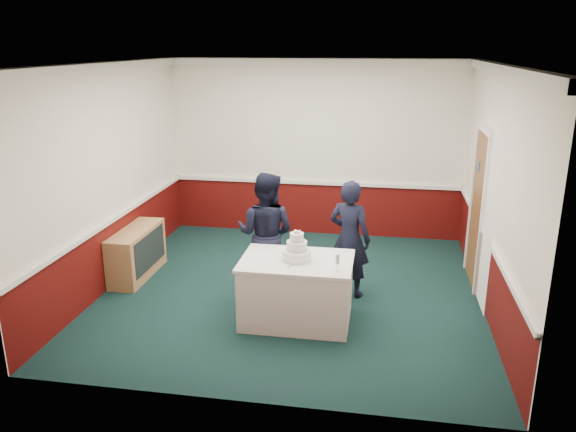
% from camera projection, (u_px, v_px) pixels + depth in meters
% --- Properties ---
extents(ground, '(5.00, 5.00, 0.00)m').
position_uv_depth(ground, '(291.00, 291.00, 7.64)').
color(ground, '#13302D').
rests_on(ground, ground).
extents(room_shell, '(5.00, 5.00, 3.00)m').
position_uv_depth(room_shell, '(305.00, 140.00, 7.62)').
color(room_shell, white).
rests_on(room_shell, ground).
extents(sideboard, '(0.41, 1.20, 0.70)m').
position_uv_depth(sideboard, '(137.00, 253.00, 8.05)').
color(sideboard, '#A68650').
rests_on(sideboard, ground).
extents(cake_table, '(1.32, 0.92, 0.79)m').
position_uv_depth(cake_table, '(297.00, 290.00, 6.72)').
color(cake_table, white).
rests_on(cake_table, ground).
extents(wedding_cake, '(0.35, 0.35, 0.36)m').
position_uv_depth(wedding_cake, '(297.00, 251.00, 6.58)').
color(wedding_cake, white).
rests_on(wedding_cake, cake_table).
extents(cake_knife, '(0.08, 0.21, 0.00)m').
position_uv_depth(cake_knife, '(291.00, 266.00, 6.42)').
color(cake_knife, silver).
rests_on(cake_knife, cake_table).
extents(champagne_flute, '(0.05, 0.05, 0.21)m').
position_uv_depth(champagne_flute, '(337.00, 260.00, 6.22)').
color(champagne_flute, silver).
rests_on(champagne_flute, cake_table).
extents(person_man, '(0.89, 0.75, 1.66)m').
position_uv_depth(person_man, '(266.00, 234.00, 7.39)').
color(person_man, black).
rests_on(person_man, ground).
extents(person_woman, '(0.67, 0.56, 1.57)m').
position_uv_depth(person_woman, '(350.00, 239.00, 7.33)').
color(person_woman, black).
rests_on(person_woman, ground).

